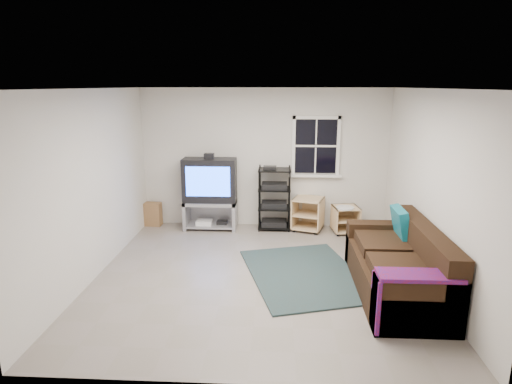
# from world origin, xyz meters

# --- Properties ---
(room) EXTENTS (4.60, 4.62, 4.60)m
(room) POSITION_xyz_m (0.95, 2.27, 1.48)
(room) COLOR slate
(room) RESTS_ON ground
(tv_unit) EXTENTS (0.98, 0.49, 1.44)m
(tv_unit) POSITION_xyz_m (-1.00, 2.03, 0.79)
(tv_unit) COLOR #97979F
(tv_unit) RESTS_ON ground
(av_rack) EXTENTS (0.59, 0.43, 1.19)m
(av_rack) POSITION_xyz_m (0.20, 2.06, 0.52)
(av_rack) COLOR black
(av_rack) RESTS_ON ground
(side_table_left) EXTENTS (0.65, 0.65, 0.61)m
(side_table_left) POSITION_xyz_m (0.84, 2.06, 0.33)
(side_table_left) COLOR #D9B686
(side_table_left) RESTS_ON ground
(side_table_right) EXTENTS (0.51, 0.51, 0.52)m
(side_table_right) POSITION_xyz_m (1.50, 1.93, 0.29)
(side_table_right) COLOR #D9B686
(side_table_right) RESTS_ON ground
(sofa) EXTENTS (0.96, 2.16, 0.99)m
(sofa) POSITION_xyz_m (1.84, -0.43, 0.35)
(sofa) COLOR black
(sofa) RESTS_ON ground
(shag_rug) EXTENTS (1.99, 2.38, 0.02)m
(shag_rug) POSITION_xyz_m (0.66, 0.05, 0.01)
(shag_rug) COLOR #311E16
(shag_rug) RESTS_ON ground
(paper_bag) EXTENTS (0.33, 0.22, 0.45)m
(paper_bag) POSITION_xyz_m (-2.14, 2.14, 0.22)
(paper_bag) COLOR #906340
(paper_bag) RESTS_ON ground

